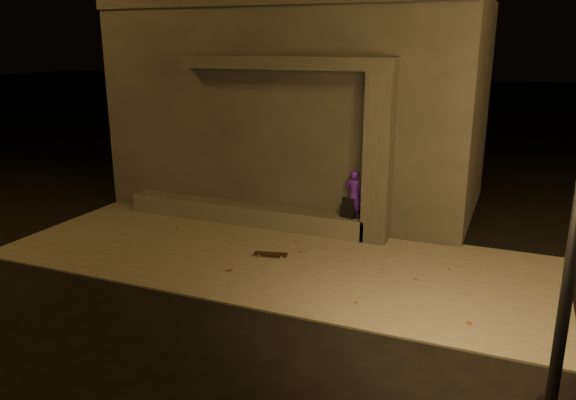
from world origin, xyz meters
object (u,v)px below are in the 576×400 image
at_px(backpack, 349,210).
at_px(skateboard, 271,254).
at_px(skateboarder, 354,194).
at_px(column, 378,159).

bearing_deg(backpack, skateboard, -106.65).
height_order(skateboarder, backpack, skateboarder).
distance_m(column, skateboard, 3.01).
xyz_separation_m(skateboarder, backpack, (-0.10, 0.00, -0.38)).
relative_size(skateboarder, backpack, 2.34).
relative_size(backpack, skateboard, 0.65).
bearing_deg(skateboard, backpack, 45.16).
relative_size(column, skateboarder, 3.37).
relative_size(column, skateboard, 5.15).
bearing_deg(backpack, skateboarder, 14.74).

